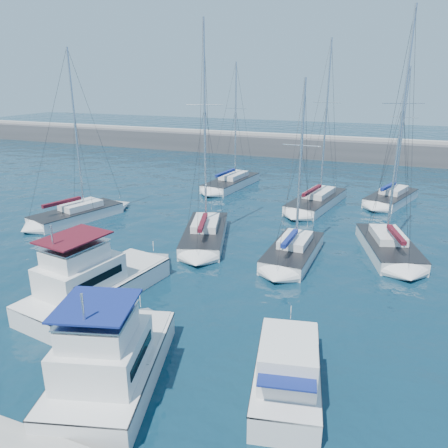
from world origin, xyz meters
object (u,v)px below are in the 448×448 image
at_px(motor_yacht_stbd_inner, 110,363).
at_px(sailboat_back_c, 391,198).
at_px(sailboat_mid_b, 205,233).
at_px(sailboat_mid_c, 293,252).
at_px(sailboat_mid_a, 77,214).
at_px(motor_yacht_stbd_outer, 287,372).
at_px(sailboat_back_a, 232,182).
at_px(motor_yacht_port_inner, 92,284).
at_px(sailboat_mid_d, 388,246).
at_px(sailboat_back_b, 317,201).

bearing_deg(motor_yacht_stbd_inner, sailboat_back_c, 57.70).
distance_m(sailboat_mid_b, sailboat_mid_c, 7.46).
relative_size(motor_yacht_stbd_inner, sailboat_mid_a, 0.56).
distance_m(motor_yacht_stbd_outer, sailboat_mid_c, 14.16).
bearing_deg(sailboat_back_a, motor_yacht_stbd_outer, -58.34).
bearing_deg(sailboat_mid_c, motor_yacht_stbd_inner, -102.26).
height_order(sailboat_mid_a, sailboat_mid_c, sailboat_mid_a).
bearing_deg(sailboat_back_a, sailboat_back_c, 6.32).
bearing_deg(sailboat_back_c, motor_yacht_stbd_outer, -77.36).
bearing_deg(motor_yacht_stbd_inner, sailboat_back_a, 86.51).
distance_m(motor_yacht_port_inner, sailboat_mid_a, 16.27).
relative_size(sailboat_mid_b, sailboat_back_a, 1.17).
height_order(motor_yacht_stbd_inner, sailboat_mid_a, sailboat_mid_a).
relative_size(sailboat_mid_d, sailboat_back_c, 1.25).
relative_size(sailboat_mid_a, sailboat_back_b, 0.93).
distance_m(motor_yacht_port_inner, sailboat_back_a, 28.97).
bearing_deg(sailboat_mid_c, sailboat_back_c, 72.99).
relative_size(motor_yacht_stbd_outer, sailboat_mid_b, 0.41).
bearing_deg(sailboat_back_a, motor_yacht_port_inner, -78.07).
bearing_deg(sailboat_mid_a, motor_yacht_stbd_outer, -16.50).
bearing_deg(sailboat_back_a, sailboat_mid_d, -32.36).
distance_m(motor_yacht_port_inner, sailboat_mid_d, 20.96).
xyz_separation_m(motor_yacht_stbd_inner, sailboat_back_c, (10.07, 34.26, -0.62)).
bearing_deg(sailboat_back_a, sailboat_mid_a, -109.78).
bearing_deg(sailboat_back_c, sailboat_back_b, -131.40).
distance_m(motor_yacht_port_inner, sailboat_mid_c, 14.03).
distance_m(sailboat_mid_d, sailboat_back_c, 14.56).
distance_m(sailboat_mid_a, sailboat_back_c, 31.07).
height_order(sailboat_mid_a, sailboat_back_a, sailboat_mid_a).
bearing_deg(sailboat_back_a, sailboat_mid_c, -50.35).
height_order(sailboat_mid_d, sailboat_back_a, sailboat_mid_d).
relative_size(motor_yacht_stbd_outer, sailboat_mid_a, 0.46).
xyz_separation_m(motor_yacht_stbd_outer, sailboat_mid_d, (3.36, 17.36, -0.39)).
relative_size(motor_yacht_stbd_inner, sailboat_back_a, 0.59).
bearing_deg(sailboat_mid_b, sailboat_mid_a, 160.36).
xyz_separation_m(motor_yacht_port_inner, sailboat_mid_a, (-10.93, 12.04, -0.61)).
bearing_deg(sailboat_mid_d, motor_yacht_stbd_outer, -117.83).
xyz_separation_m(sailboat_back_b, sailboat_back_c, (6.92, 4.04, -0.01)).
height_order(sailboat_mid_b, sailboat_back_b, sailboat_mid_b).
bearing_deg(motor_yacht_stbd_outer, sailboat_mid_a, 134.78).
xyz_separation_m(sailboat_mid_c, sailboat_back_b, (-0.84, 14.03, 0.01)).
height_order(sailboat_mid_d, sailboat_back_c, sailboat_mid_d).
bearing_deg(sailboat_back_b, sailboat_back_a, 168.05).
distance_m(motor_yacht_stbd_inner, sailboat_mid_a, 24.10).
height_order(sailboat_mid_b, sailboat_back_c, sailboat_mid_b).
xyz_separation_m(sailboat_mid_d, sailboat_back_c, (-0.20, 14.56, -0.04)).
xyz_separation_m(motor_yacht_port_inner, motor_yacht_stbd_inner, (5.33, -5.73, -0.00)).
bearing_deg(motor_yacht_stbd_inner, sailboat_mid_c, 60.23).
xyz_separation_m(motor_yacht_stbd_inner, sailboat_mid_b, (-3.38, 17.31, -0.59)).
height_order(sailboat_mid_a, sailboat_mid_b, sailboat_mid_b).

